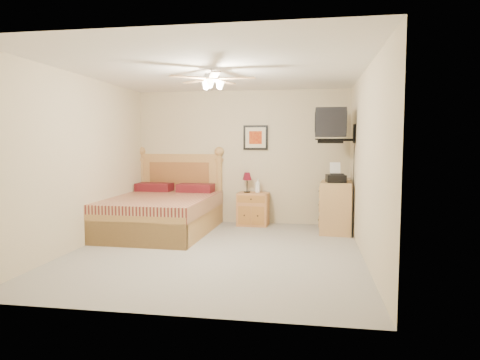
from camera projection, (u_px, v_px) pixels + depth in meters
The scene contains 17 objects.
floor at pixel (216, 252), 6.00m from camera, with size 4.50×4.50×0.00m, color gray.
ceiling at pixel (215, 70), 5.78m from camera, with size 4.00×4.50×0.04m, color white.
wall_back at pixel (242, 157), 8.10m from camera, with size 4.00×0.04×2.50m, color #C7B793.
wall_front at pixel (159, 175), 3.68m from camera, with size 4.00×0.04×2.50m, color #C7B793.
wall_left at pixel (82, 162), 6.22m from camera, with size 0.04×4.50×2.50m, color #C7B793.
wall_right at pixel (366, 164), 5.57m from camera, with size 0.04×4.50×2.50m, color #C7B793.
bed at pixel (158, 190), 7.24m from camera, with size 1.71×2.24×1.45m, color #AE8147, non-canonical shape.
nightstand at pixel (253, 209), 7.90m from camera, with size 0.56×0.42×0.60m, color #C28048.
table_lamp at pixel (247, 182), 7.92m from camera, with size 0.20×0.20×0.37m, color #5F0B1A, non-canonical shape.
lotion_bottle at pixel (258, 186), 7.90m from camera, with size 0.10×0.10×0.26m, color white.
framed_picture at pixel (256, 138), 8.01m from camera, with size 0.46×0.04×0.46m, color black.
dresser at pixel (336, 207), 7.25m from camera, with size 0.51×0.74×0.87m, color #AA7D48.
fax_machine at pixel (336, 172), 7.08m from camera, with size 0.31×0.33×0.33m, color black, non-canonical shape.
magazine_lower at pixel (337, 180), 7.51m from camera, with size 0.18×0.25×0.02m, color tan.
magazine_upper at pixel (338, 178), 7.51m from camera, with size 0.18×0.25×0.02m, color tan.
wall_tv at pixel (340, 125), 6.88m from camera, with size 0.56×0.46×0.58m, color black, non-canonical shape.
ceiling_fan at pixel (212, 79), 5.60m from camera, with size 1.14×1.14×0.28m, color white, non-canonical shape.
Camera 1 is at (1.29, -5.76, 1.53)m, focal length 32.00 mm.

